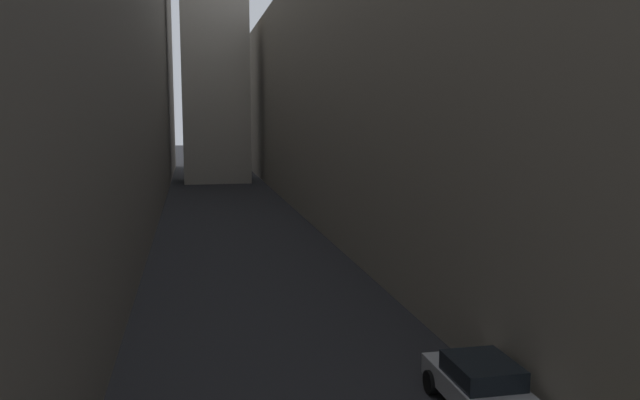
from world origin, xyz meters
The scene contains 4 objects.
ground_plane centered at (0.00, 48.00, 0.00)m, with size 264.00×264.00×0.00m, color #232326.
building_block_left centered at (-12.60, 50.00, 12.76)m, with size 14.21×108.00×25.52m, color #60594F.
building_block_right centered at (12.50, 50.00, 9.76)m, with size 14.00×108.00×19.52m, color gray.
parked_car_right_third centered at (4.40, 16.78, 0.75)m, with size 1.97×4.60×1.45m.
Camera 1 is at (-2.91, 2.41, 7.78)m, focal length 35.15 mm.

